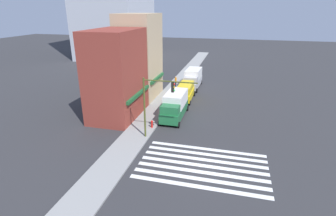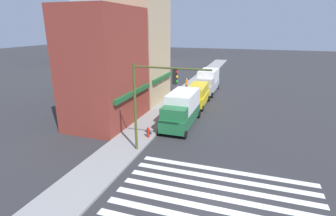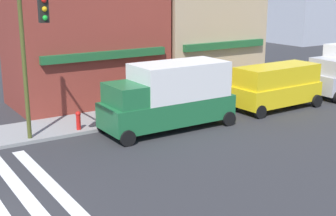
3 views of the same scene
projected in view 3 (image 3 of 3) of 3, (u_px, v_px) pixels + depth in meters
storefront_row at (145, 1)px, 27.17m from camera, size 15.23×5.30×11.86m
traffic_signal at (31, 41)px, 17.75m from camera, size 0.32×5.28×6.35m
box_truck_green at (170, 95)px, 21.20m from camera, size 6.20×2.42×3.04m
van_yellow at (277, 85)px, 24.87m from camera, size 5.05×2.22×2.34m
pedestrian_orange_vest at (310, 71)px, 30.26m from camera, size 0.32×0.32×1.77m
fire_hydrant at (78, 120)px, 20.85m from camera, size 0.24×0.24×0.84m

